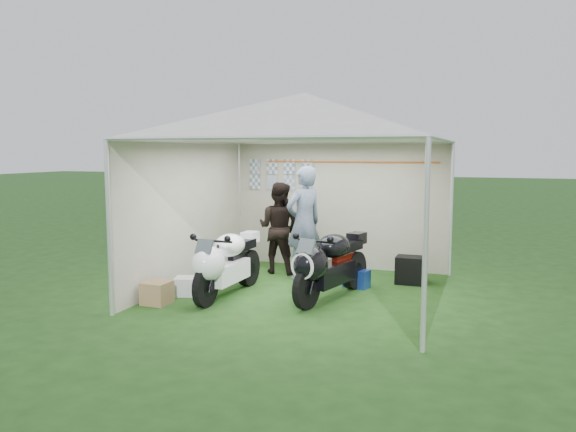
% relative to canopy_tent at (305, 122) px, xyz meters
% --- Properties ---
extents(ground, '(80.00, 80.00, 0.00)m').
position_rel_canopy_tent_xyz_m(ground, '(0.00, -0.03, -2.58)').
color(ground, '#1B3D13').
rests_on(ground, ground).
extents(canopy_tent, '(5.66, 5.66, 3.00)m').
position_rel_canopy_tent_xyz_m(canopy_tent, '(0.00, 0.00, 0.00)').
color(canopy_tent, silver).
rests_on(canopy_tent, ground).
extents(motorcycle_white, '(0.47, 1.94, 0.95)m').
position_rel_canopy_tent_xyz_m(motorcycle_white, '(-1.00, -0.70, -2.04)').
color(motorcycle_white, black).
rests_on(motorcycle_white, ground).
extents(motorcycle_black, '(0.76, 1.95, 0.97)m').
position_rel_canopy_tent_xyz_m(motorcycle_black, '(0.47, -0.33, -2.03)').
color(motorcycle_black, black).
rests_on(motorcycle_black, ground).
extents(paddock_stand, '(0.43, 0.33, 0.29)m').
position_rel_canopy_tent_xyz_m(paddock_stand, '(0.69, 0.54, -2.43)').
color(paddock_stand, blue).
rests_on(paddock_stand, ground).
extents(person_dark_jacket, '(0.82, 0.67, 1.60)m').
position_rel_canopy_tent_xyz_m(person_dark_jacket, '(-0.86, 1.15, -1.77)').
color(person_dark_jacket, black).
rests_on(person_dark_jacket, ground).
extents(person_blue_jacket, '(0.77, 0.83, 1.90)m').
position_rel_canopy_tent_xyz_m(person_blue_jacket, '(-0.30, 0.87, -1.63)').
color(person_blue_jacket, slate).
rests_on(person_blue_jacket, ground).
extents(equipment_box, '(0.45, 0.36, 0.45)m').
position_rel_canopy_tent_xyz_m(equipment_box, '(1.44, 1.10, -2.35)').
color(equipment_box, black).
rests_on(equipment_box, ground).
extents(crate_0, '(0.48, 0.43, 0.27)m').
position_rel_canopy_tent_xyz_m(crate_0, '(-1.57, -0.78, -2.44)').
color(crate_0, silver).
rests_on(crate_0, ground).
extents(crate_1, '(0.36, 0.36, 0.32)m').
position_rel_canopy_tent_xyz_m(crate_1, '(-1.75, -1.36, -2.42)').
color(crate_1, olive).
rests_on(crate_1, ground).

